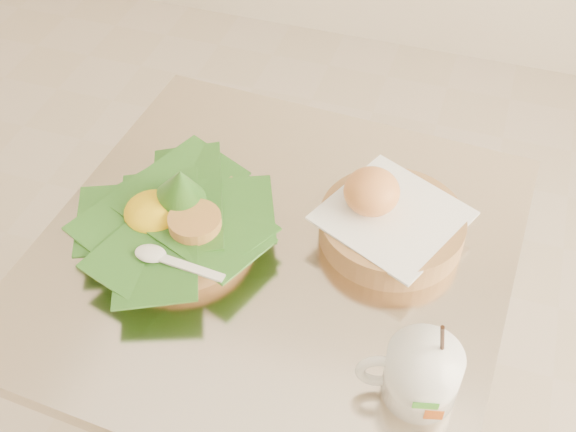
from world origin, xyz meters
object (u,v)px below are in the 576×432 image
(bread_basket, at_px, (388,220))
(coffee_mug, at_px, (420,373))
(cafe_table, at_px, (276,332))
(rice_basket, at_px, (176,216))

(bread_basket, distance_m, coffee_mug, 0.27)
(cafe_table, xyz_separation_m, coffee_mug, (0.25, -0.17, 0.26))
(rice_basket, distance_m, coffee_mug, 0.43)
(rice_basket, relative_size, coffee_mug, 1.80)
(cafe_table, bearing_deg, rice_basket, -173.89)
(bread_basket, height_order, coffee_mug, coffee_mug)
(cafe_table, height_order, coffee_mug, coffee_mug)
(bread_basket, relative_size, coffee_mug, 1.50)
(cafe_table, height_order, bread_basket, bread_basket)
(rice_basket, xyz_separation_m, coffee_mug, (0.40, -0.16, 0.00))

